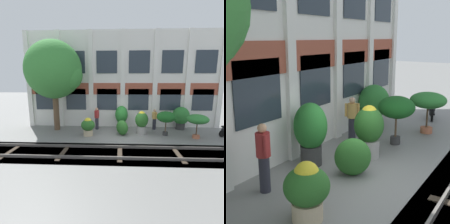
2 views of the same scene
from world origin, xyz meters
TOP-DOWN VIEW (x-y plane):
  - ground_plane at (0.00, 0.00)m, footprint 80.00×80.00m
  - apartment_facade at (-0.00, 2.88)m, footprint 15.45×0.64m
  - potted_plant_low_pan at (4.84, -0.03)m, footprint 1.39×1.39m
  - potted_plant_glazed_jar at (-0.08, 1.87)m, footprint 0.97×0.97m
  - potted_plant_fluted_column at (-2.39, 0.21)m, footprint 0.95×0.95m
  - potted_plant_terracotta_small at (2.95, 0.49)m, footprint 1.26×1.26m
  - potted_plant_ribbed_drum at (1.33, 0.72)m, footprint 0.91×0.91m
  - potted_plant_stone_basin at (4.50, 2.10)m, footprint 1.27×1.27m
  - scooter_near_curb at (7.06, 0.40)m, footprint 1.34×0.65m
  - resident_by_doorway at (2.46, 1.96)m, footprint 0.34×0.46m
  - resident_watching_tracks at (-1.99, 1.81)m, footprint 0.34×0.47m
  - topiary_hedge at (-0.04, 0.50)m, footprint 1.16×1.21m

SIDE VIEW (x-z plane):
  - ground_plane at x=0.00m, z-range 0.00..0.00m
  - scooter_near_curb at x=7.06m, z-range -0.05..0.93m
  - topiary_hedge at x=-0.04m, z-range 0.00..1.03m
  - potted_plant_fluted_column at x=-2.39m, z-range 0.06..1.32m
  - resident_by_doorway at x=2.46m, z-range 0.06..1.64m
  - resident_watching_tracks at x=-1.99m, z-range 0.06..1.77m
  - potted_plant_ribbed_drum at x=1.33m, z-range 0.10..1.75m
  - potted_plant_stone_basin at x=4.50m, z-range 0.12..1.89m
  - potted_plant_glazed_jar at x=-0.08m, z-range 0.11..1.96m
  - potted_plant_low_pan at x=4.84m, z-range 0.45..2.05m
  - potted_plant_terracotta_small at x=2.95m, z-range 0.43..2.13m
  - apartment_facade at x=0.00m, z-range -0.01..7.53m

